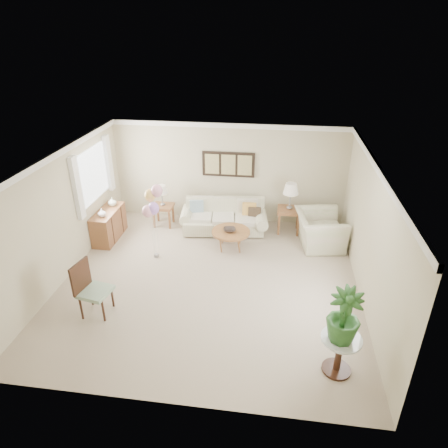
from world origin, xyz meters
name	(u,v)px	position (x,y,z in m)	size (l,w,h in m)	color
ground_plane	(210,281)	(0.00, 0.00, 0.00)	(6.00, 6.00, 0.00)	tan
room_shell	(203,208)	(-0.11, 0.09, 1.63)	(6.04, 6.04, 2.60)	#BCB599
wall_art_triptych	(228,164)	(0.00, 2.96, 1.55)	(1.35, 0.06, 0.65)	black
sofa	(224,219)	(-0.02, 2.30, 0.32)	(2.29, 1.05, 0.81)	beige
end_table_left	(163,208)	(-1.63, 2.38, 0.48)	(0.52, 0.47, 0.57)	brown
end_table_right	(289,212)	(1.61, 2.46, 0.54)	(0.59, 0.53, 0.64)	brown
lamp_left	(162,190)	(-1.63, 2.38, 0.99)	(0.31, 0.31, 0.55)	gray
lamp_right	(291,190)	(1.61, 2.46, 1.15)	(0.38, 0.38, 0.67)	gray
coffee_table	(231,232)	(0.26, 1.43, 0.42)	(0.90, 0.90, 0.45)	#936139
decor_bowl	(230,230)	(0.23, 1.40, 0.49)	(0.29, 0.29, 0.07)	#2E241F
armchair	(319,230)	(2.33, 1.89, 0.39)	(1.21, 1.06, 0.79)	beige
side_table	(340,346)	(2.34, -2.05, 0.50)	(0.61, 0.61, 0.66)	silver
potted_plant	(344,316)	(2.31, -2.09, 1.09)	(0.49, 0.49, 0.87)	#245221
accent_chair	(90,287)	(-1.95, -1.25, 0.55)	(0.61, 0.61, 1.06)	gray
credenza	(109,225)	(-2.76, 1.50, 0.37)	(0.46, 1.20, 0.74)	brown
vase_white	(102,213)	(-2.74, 1.19, 0.84)	(0.18, 0.18, 0.19)	white
vase_sage	(112,202)	(-2.74, 1.81, 0.85)	(0.20, 0.20, 0.21)	beige
balloon_cluster	(152,202)	(-1.36, 0.80, 1.37)	(0.42, 0.44, 1.74)	gray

